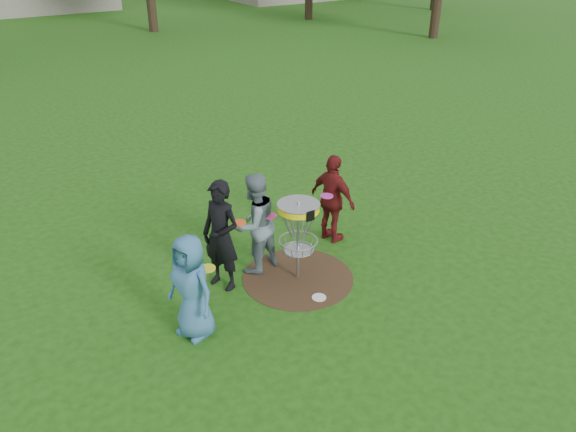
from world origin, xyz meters
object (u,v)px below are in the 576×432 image
player_grey (254,224)px  player_maroon (333,199)px  player_blue (191,287)px  disc_golf_basket (298,223)px  player_black (221,236)px

player_grey → player_maroon: (1.63, 0.11, -0.04)m
player_maroon → player_blue: bearing=96.7°
player_grey → disc_golf_basket: 0.77m
player_grey → player_maroon: player_grey is taller
player_blue → player_grey: (1.52, 0.99, 0.07)m
player_black → disc_golf_basket: size_ratio=1.30×
player_blue → player_grey: bearing=102.8°
player_grey → player_blue: bearing=19.5°
player_blue → disc_golf_basket: (1.96, 0.38, 0.24)m
player_grey → disc_golf_basket: player_grey is taller
player_blue → player_maroon: player_maroon is taller
disc_golf_basket → player_grey: bearing=125.7°
player_black → disc_golf_basket: bearing=42.6°
player_black → player_grey: player_black is taller
disc_golf_basket → player_maroon: bearing=31.2°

